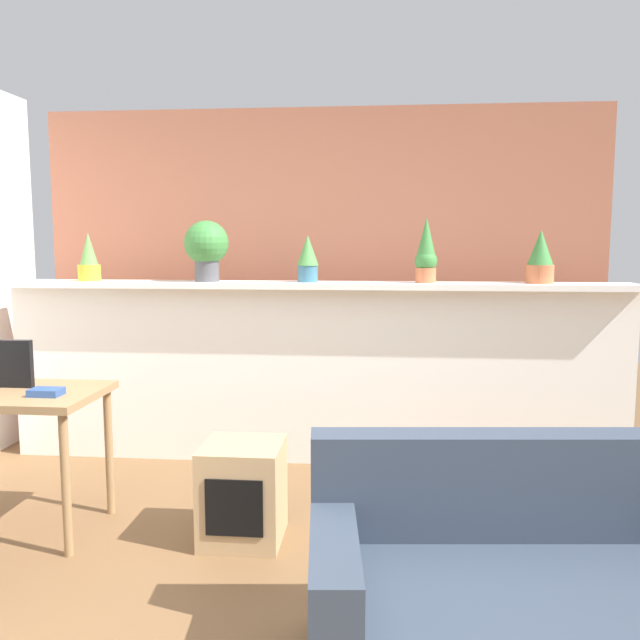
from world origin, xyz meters
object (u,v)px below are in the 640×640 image
object	(u,v)px
potted_plant_3	(426,253)
book_on_desk	(46,392)
potted_plant_0	(89,259)
side_cube_shelf	(243,492)
couch	(535,599)
potted_plant_2	(308,258)
potted_plant_1	(206,246)
potted_plant_4	(540,258)

from	to	relation	value
potted_plant_3	book_on_desk	bearing A→B (deg)	-146.53
potted_plant_0	book_on_desk	world-z (taller)	potted_plant_0
potted_plant_0	side_cube_shelf	world-z (taller)	potted_plant_0
potted_plant_0	couch	xyz separation A→B (m)	(2.54, -2.13, -1.11)
potted_plant_2	couch	size ratio (longest dim) A/B	0.19
potted_plant_0	couch	world-z (taller)	potted_plant_0
potted_plant_2	potted_plant_3	distance (m)	0.78
potted_plant_1	couch	xyz separation A→B (m)	(1.72, -2.13, -1.20)
potted_plant_0	potted_plant_2	size ratio (longest dim) A/B	1.06
potted_plant_4	couch	size ratio (longest dim) A/B	0.21
side_cube_shelf	potted_plant_0	bearing A→B (deg)	137.72
potted_plant_4	potted_plant_2	bearing A→B (deg)	-179.59
potted_plant_3	side_cube_shelf	bearing A→B (deg)	-129.05
potted_plant_0	potted_plant_3	xyz separation A→B (m)	(2.29, 0.02, 0.05)
potted_plant_1	book_on_desk	xyz separation A→B (m)	(-0.49, -1.28, -0.71)
potted_plant_1	potted_plant_4	distance (m)	2.20
potted_plant_0	potted_plant_4	size ratio (longest dim) A/B	0.96
book_on_desk	potted_plant_3	bearing A→B (deg)	33.47
potted_plant_3	potted_plant_4	distance (m)	0.73
book_on_desk	potted_plant_2	bearing A→B (deg)	47.64
side_cube_shelf	potted_plant_4	bearing A→B (deg)	35.33
potted_plant_1	potted_plant_2	world-z (taller)	potted_plant_1
potted_plant_0	potted_plant_1	xyz separation A→B (m)	(0.83, 0.01, 0.09)
potted_plant_2	book_on_desk	distance (m)	1.85
potted_plant_2	book_on_desk	world-z (taller)	potted_plant_2
potted_plant_4	couch	distance (m)	2.48
couch	side_cube_shelf	bearing A→B (deg)	142.74
potted_plant_4	book_on_desk	bearing A→B (deg)	-154.24
potted_plant_1	couch	distance (m)	2.99
potted_plant_3	potted_plant_0	bearing A→B (deg)	-179.59
potted_plant_3	couch	bearing A→B (deg)	-83.38
potted_plant_3	couch	distance (m)	2.45
potted_plant_0	potted_plant_2	distance (m)	1.51
potted_plant_1	potted_plant_0	bearing A→B (deg)	-179.64
potted_plant_0	side_cube_shelf	xyz separation A→B (m)	(1.31, -1.19, -1.14)
side_cube_shelf	couch	size ratio (longest dim) A/B	0.31
potted_plant_0	potted_plant_3	world-z (taller)	potted_plant_3
potted_plant_0	potted_plant_2	world-z (taller)	potted_plant_0
potted_plant_4	side_cube_shelf	xyz separation A→B (m)	(-1.71, -1.21, -1.16)
potted_plant_4	couch	bearing A→B (deg)	-102.67
potted_plant_4	potted_plant_0	bearing A→B (deg)	-179.59
potted_plant_2	couch	distance (m)	2.63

